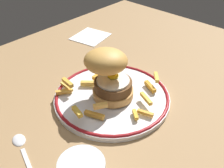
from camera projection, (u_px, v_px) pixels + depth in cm
name	position (u px, v px, depth cm)	size (l,w,h in cm)	color
ground_plane	(114.00, 111.00, 63.52)	(118.72, 95.06, 4.00)	#98754C
dinner_plate	(112.00, 97.00, 63.61)	(27.78, 27.78, 1.60)	silver
burger	(109.00, 73.00, 59.49)	(14.20, 14.00, 12.59)	#D3974C
fries_pile	(106.00, 93.00, 61.77)	(24.52, 24.17, 2.88)	gold
spoon	(20.00, 144.00, 52.19)	(5.63, 13.19, 0.90)	silver
napkin	(91.00, 36.00, 91.87)	(11.44, 10.71, 0.40)	white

